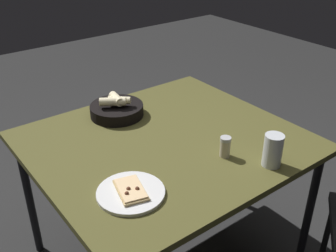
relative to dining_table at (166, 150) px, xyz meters
name	(u,v)px	position (x,y,z in m)	size (l,w,h in m)	color
dining_table	(166,150)	(0.00, 0.00, 0.00)	(1.06, 1.18, 0.75)	#4F4C23
pizza_plate	(131,192)	(0.24, -0.34, 0.07)	(0.26, 0.26, 0.04)	white
bread_basket	(117,109)	(-0.34, -0.05, 0.09)	(0.27, 0.27, 0.12)	black
beer_glass	(273,152)	(0.43, 0.22, 0.12)	(0.08, 0.08, 0.14)	silver
pepper_shaker	(225,148)	(0.26, 0.12, 0.10)	(0.05, 0.05, 0.09)	#BFB299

